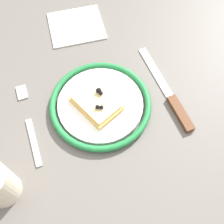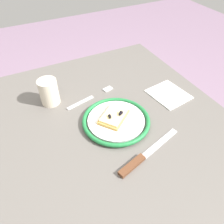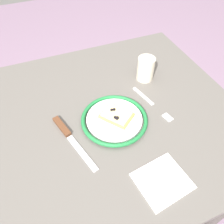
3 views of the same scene
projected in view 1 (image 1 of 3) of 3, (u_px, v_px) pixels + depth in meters
name	position (u px, v px, depth m)	size (l,w,h in m)	color
ground_plane	(112.00, 193.00, 1.24)	(6.00, 6.00, 0.00)	gray
dining_table	(113.00, 140.00, 0.69)	(0.95, 0.83, 0.73)	#5B5651
plate	(100.00, 104.00, 0.61)	(0.22, 0.22, 0.02)	white
pizza_slice_near	(96.00, 103.00, 0.60)	(0.12, 0.12, 0.03)	tan
knife	(173.00, 100.00, 0.62)	(0.08, 0.24, 0.01)	silver
fork	(29.00, 122.00, 0.60)	(0.06, 0.20, 0.00)	silver
napkin	(76.00, 26.00, 0.73)	(0.14, 0.12, 0.00)	white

